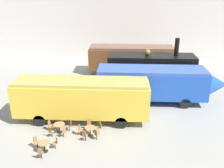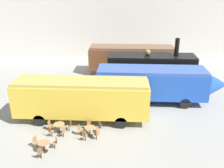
{
  "view_description": "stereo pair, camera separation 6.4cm",
  "coord_description": "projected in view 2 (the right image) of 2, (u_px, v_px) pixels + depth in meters",
  "views": [
    {
      "loc": [
        0.83,
        -20.93,
        10.45
      ],
      "look_at": [
        -0.29,
        1.0,
        1.6
      ],
      "focal_mm": 40.0,
      "sensor_mm": 36.0,
      "label": 1
    },
    {
      "loc": [
        0.9,
        -20.93,
        10.45
      ],
      "look_at": [
        -0.29,
        1.0,
        1.6
      ],
      "focal_mm": 40.0,
      "sensor_mm": 36.0,
      "label": 2
    }
  ],
  "objects": [
    {
      "name": "streamlined_locomotive",
      "position": [
        159.0,
        83.0,
        23.12
      ],
      "size": [
        12.02,
        2.87,
        3.29
      ],
      "color": "blue",
      "rests_on": "ground_plane"
    },
    {
      "name": "backdrop_wall",
      "position": [
        120.0,
        28.0,
        36.29
      ],
      "size": [
        44.0,
        0.15,
        9.0
      ],
      "color": "silver",
      "rests_on": "ground_plane"
    },
    {
      "name": "cafe_chair_4",
      "position": [
        51.0,
        131.0,
        18.11
      ],
      "size": [
        0.4,
        0.4,
        0.87
      ],
      "rotation": [
        0.0,
        0.0,
        13.53
      ],
      "color": "black",
      "rests_on": "ground_plane"
    },
    {
      "name": "cafe_table_mid",
      "position": [
        90.0,
        129.0,
        18.25
      ],
      "size": [
        0.78,
        0.78,
        0.71
      ],
      "color": "black",
      "rests_on": "ground_plane"
    },
    {
      "name": "cafe_chair_6",
      "position": [
        97.0,
        134.0,
        17.78
      ],
      "size": [
        0.41,
        0.4,
        0.87
      ],
      "rotation": [
        0.0,
        0.0,
        8.73
      ],
      "color": "black",
      "rests_on": "ground_plane"
    },
    {
      "name": "cafe_chair_12",
      "position": [
        55.0,
        142.0,
        16.87
      ],
      "size": [
        0.4,
        0.39,
        0.87
      ],
      "rotation": [
        0.0,
        0.0,
        9.95
      ],
      "color": "black",
      "rests_on": "ground_plane"
    },
    {
      "name": "steam_locomotive",
      "position": [
        151.0,
        69.0,
        26.25
      ],
      "size": [
        9.02,
        2.48,
        5.39
      ],
      "color": "black",
      "rests_on": "ground_plane"
    },
    {
      "name": "cafe_chair_2",
      "position": [
        61.0,
        121.0,
        19.43
      ],
      "size": [
        0.36,
        0.36,
        0.87
      ],
      "rotation": [
        0.0,
        0.0,
        11.02
      ],
      "color": "black",
      "rests_on": "ground_plane"
    },
    {
      "name": "cafe_chair_0",
      "position": [
        63.0,
        131.0,
        18.08
      ],
      "size": [
        0.4,
        0.4,
        0.87
      ],
      "rotation": [
        0.0,
        0.0,
        8.51
      ],
      "color": "black",
      "rests_on": "ground_plane"
    },
    {
      "name": "cafe_chair_11",
      "position": [
        40.0,
        152.0,
        15.82
      ],
      "size": [
        0.36,
        0.36,
        0.87
      ],
      "rotation": [
        0.0,
        0.0,
        7.86
      ],
      "color": "black",
      "rests_on": "ground_plane"
    },
    {
      "name": "ground_plane",
      "position": [
        115.0,
        104.0,
        23.33
      ],
      "size": [
        80.0,
        80.0,
        0.0
      ],
      "primitive_type": "plane",
      "color": "gray"
    },
    {
      "name": "cafe_table_near",
      "position": [
        59.0,
        126.0,
        18.67
      ],
      "size": [
        0.84,
        0.84,
        0.71
      ],
      "color": "black",
      "rests_on": "ground_plane"
    },
    {
      "name": "cafe_table_far",
      "position": [
        44.0,
        145.0,
        16.53
      ],
      "size": [
        0.81,
        0.81,
        0.71
      ],
      "color": "black",
      "rests_on": "ground_plane"
    },
    {
      "name": "cafe_chair_10",
      "position": [
        36.0,
        141.0,
        16.94
      ],
      "size": [
        0.4,
        0.39,
        0.87
      ],
      "rotation": [
        0.0,
        0.0,
        5.76
      ],
      "color": "black",
      "rests_on": "ground_plane"
    },
    {
      "name": "passenger_coach_vintage",
      "position": [
        81.0,
        97.0,
        19.93
      ],
      "size": [
        10.67,
        2.58,
        3.46
      ],
      "color": "gold",
      "rests_on": "ground_plane"
    },
    {
      "name": "cafe_chair_9",
      "position": [
        80.0,
        129.0,
        18.35
      ],
      "size": [
        0.36,
        0.36,
        0.87
      ],
      "rotation": [
        0.0,
        0.0,
        12.5
      ],
      "color": "black",
      "rests_on": "ground_plane"
    },
    {
      "name": "cafe_chair_8",
      "position": [
        89.0,
        124.0,
        18.95
      ],
      "size": [
        0.36,
        0.38,
        0.87
      ],
      "rotation": [
        0.0,
        0.0,
        11.24
      ],
      "color": "black",
      "rests_on": "ground_plane"
    },
    {
      "name": "cafe_chair_3",
      "position": [
        50.0,
        125.0,
        18.94
      ],
      "size": [
        0.39,
        0.37,
        0.87
      ],
      "rotation": [
        0.0,
        0.0,
        12.28
      ],
      "color": "black",
      "rests_on": "ground_plane"
    },
    {
      "name": "visitor_person",
      "position": [
        102.0,
        101.0,
        21.84
      ],
      "size": [
        0.34,
        0.34,
        1.67
      ],
      "color": "#262633",
      "rests_on": "ground_plane"
    },
    {
      "name": "cafe_chair_5",
      "position": [
        85.0,
        135.0,
        17.62
      ],
      "size": [
        0.38,
        0.39,
        0.87
      ],
      "rotation": [
        0.0,
        0.0,
        7.47
      ],
      "color": "black",
      "rests_on": "ground_plane"
    },
    {
      "name": "passenger_coach_wooden",
      "position": [
        131.0,
        58.0,
        30.58
      ],
      "size": [
        10.25,
        2.83,
        3.44
      ],
      "color": "brown",
      "rests_on": "ground_plane"
    },
    {
      "name": "cafe_chair_1",
      "position": [
        70.0,
        125.0,
        18.9
      ],
      "size": [
        0.39,
        0.37,
        0.87
      ],
      "rotation": [
        0.0,
        0.0,
        9.76
      ],
      "color": "black",
      "rests_on": "ground_plane"
    },
    {
      "name": "cafe_chair_7",
      "position": [
        99.0,
        127.0,
        18.6
      ],
      "size": [
        0.4,
        0.39,
        0.87
      ],
      "rotation": [
        0.0,
        0.0,
        9.98
      ],
      "color": "black",
      "rests_on": "ground_plane"
    }
  ]
}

